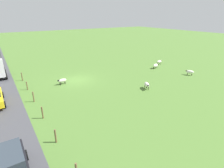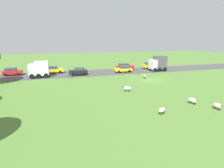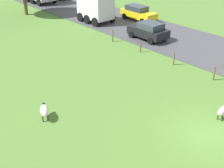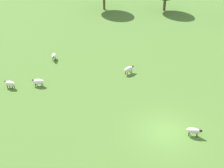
% 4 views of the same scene
% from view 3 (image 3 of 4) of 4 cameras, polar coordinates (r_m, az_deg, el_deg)
% --- Properties ---
extents(ground_plane, '(160.00, 160.00, 0.00)m').
position_cam_3_polar(ground_plane, '(18.77, 16.32, -8.53)').
color(ground_plane, '#517A33').
extents(sheep_0, '(1.22, 0.61, 0.73)m').
position_cam_3_polar(sheep_0, '(20.26, 18.79, -4.42)').
color(sheep_0, beige).
rests_on(sheep_0, ground_plane).
extents(sheep_4, '(0.97, 1.28, 0.79)m').
position_cam_3_polar(sheep_4, '(19.53, -11.73, -4.54)').
color(sheep_4, silver).
rests_on(sheep_4, ground_plane).
extents(fence_post_2, '(0.12, 0.12, 1.09)m').
position_cam_3_polar(fence_post_2, '(24.76, 17.39, 1.81)').
color(fence_post_2, brown).
rests_on(fence_post_2, ground_plane).
extents(fence_post_3, '(0.12, 0.12, 1.09)m').
position_cam_3_polar(fence_post_3, '(26.63, 10.75, 4.38)').
color(fence_post_3, brown).
rests_on(fence_post_3, ground_plane).
extents(fence_post_4, '(0.12, 0.12, 1.03)m').
position_cam_3_polar(fence_post_4, '(28.87, 5.02, 6.49)').
color(fence_post_4, brown).
rests_on(fence_post_4, ground_plane).
extents(fence_post_5, '(0.12, 0.12, 1.18)m').
position_cam_3_polar(fence_post_5, '(31.35, 0.12, 8.42)').
color(fence_post_5, brown).
rests_on(fence_post_5, ground_plane).
extents(truck_1, '(2.67, 3.82, 3.28)m').
position_cam_3_polar(truck_1, '(37.34, -2.82, 13.34)').
color(truck_1, white).
rests_on(truck_1, road_strip).
extents(car_2, '(2.18, 3.84, 1.62)m').
position_cam_3_polar(car_2, '(44.57, -3.56, 14.40)').
color(car_2, red).
rests_on(car_2, road_strip).
extents(car_4, '(1.92, 4.41, 1.60)m').
position_cam_3_polar(car_4, '(38.39, 4.56, 12.29)').
color(car_4, yellow).
rests_on(car_4, road_strip).
extents(car_6, '(2.20, 3.91, 1.65)m').
position_cam_3_polar(car_6, '(32.04, 6.41, 9.28)').
color(car_6, black).
rests_on(car_6, road_strip).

